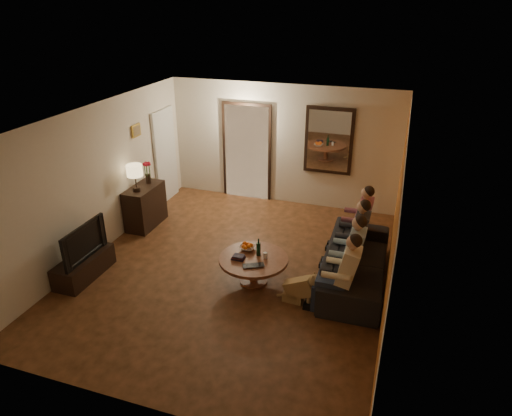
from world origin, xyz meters
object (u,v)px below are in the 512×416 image
(person_c, at_px, (354,238))
(coffee_table, at_px, (254,270))
(person_d, at_px, (358,222))
(person_b, at_px, (349,256))
(dresser, at_px, (145,206))
(tv, at_px, (79,241))
(dog, at_px, (300,287))
(bowl, at_px, (247,248))
(table_lamp, at_px, (135,178))
(wine_bottle, at_px, (259,247))
(tv_stand, at_px, (84,267))
(person_a, at_px, (343,277))
(sofa, at_px, (356,262))
(laptop, at_px, (254,267))

(person_c, distance_m, coffee_table, 1.73)
(person_d, distance_m, coffee_table, 2.10)
(person_b, bearing_deg, coffee_table, -169.34)
(dresser, bearing_deg, tv, -90.00)
(dog, bearing_deg, bowl, 156.89)
(table_lamp, height_order, coffee_table, table_lamp)
(tv, bearing_deg, bowl, -69.55)
(tv, height_order, person_b, person_b)
(table_lamp, bearing_deg, person_d, 6.16)
(person_c, relative_size, dog, 2.14)
(dog, bearing_deg, wine_bottle, 157.02)
(dog, bearing_deg, tv_stand, -169.16)
(tv_stand, bearing_deg, person_d, 27.86)
(person_a, height_order, person_b, same)
(dresser, height_order, person_d, person_d)
(sofa, distance_m, coffee_table, 1.66)
(sofa, relative_size, person_a, 1.94)
(person_a, relative_size, person_d, 1.00)
(person_b, height_order, person_c, same)
(tv, xyz_separation_m, person_c, (4.14, 1.59, -0.06))
(tv, distance_m, dog, 3.57)
(tv, relative_size, bowl, 3.91)
(tv_stand, xyz_separation_m, person_b, (4.14, 0.99, 0.42))
(wine_bottle, relative_size, laptop, 0.94)
(coffee_table, relative_size, wine_bottle, 3.56)
(coffee_table, distance_m, laptop, 0.38)
(tv, relative_size, sofa, 0.43)
(tv, xyz_separation_m, person_d, (4.14, 2.19, -0.06))
(person_d, distance_m, laptop, 2.22)
(person_c, height_order, wine_bottle, person_c)
(tv_stand, height_order, dog, dog)
(sofa, bearing_deg, coffee_table, 109.34)
(table_lamp, height_order, dog, table_lamp)
(dog, bearing_deg, person_c, 66.03)
(table_lamp, distance_m, person_a, 4.39)
(tv, height_order, wine_bottle, tv)
(tv_stand, distance_m, person_c, 4.46)
(dresser, height_order, tv, tv)
(person_b, distance_m, person_d, 1.20)
(tv_stand, bearing_deg, dresser, 90.00)
(sofa, bearing_deg, person_c, 17.48)
(table_lamp, bearing_deg, person_a, -18.08)
(person_c, relative_size, laptop, 3.65)
(person_d, xyz_separation_m, laptop, (-1.35, -1.75, -0.14))
(tv_stand, xyz_separation_m, sofa, (4.24, 1.29, 0.16))
(dog, bearing_deg, table_lamp, 163.45)
(sofa, relative_size, laptop, 7.09)
(dresser, distance_m, tv_stand, 1.98)
(person_b, relative_size, dog, 2.14)
(person_b, distance_m, coffee_table, 1.52)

